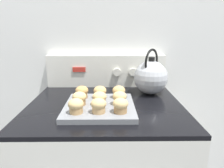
{
  "coord_description": "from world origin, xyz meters",
  "views": [
    {
      "loc": [
        0.02,
        -0.57,
        1.26
      ],
      "look_at": [
        0.03,
        0.3,
        1.02
      ],
      "focal_mm": 32.0,
      "sensor_mm": 36.0,
      "label": 1
    }
  ],
  "objects_px": {
    "muffin_r2_c1": "(100,92)",
    "tea_kettle": "(151,77)",
    "muffin_r0_c1": "(99,105)",
    "muffin_r2_c0": "(82,92)",
    "muffin_r1_c2": "(120,98)",
    "muffin_r1_c0": "(79,98)",
    "muffin_r0_c0": "(76,106)",
    "muffin_r2_c2": "(119,92)",
    "muffin_r1_c1": "(100,98)",
    "muffin_pan": "(100,107)",
    "muffin_r0_c2": "(120,105)"
  },
  "relations": [
    {
      "from": "muffin_r1_c1",
      "to": "muffin_r2_c2",
      "type": "relative_size",
      "value": 1.0
    },
    {
      "from": "muffin_r0_c1",
      "to": "muffin_r0_c2",
      "type": "bearing_deg",
      "value": 0.18
    },
    {
      "from": "muffin_r1_c1",
      "to": "muffin_r2_c0",
      "type": "bearing_deg",
      "value": 134.25
    },
    {
      "from": "muffin_r1_c0",
      "to": "muffin_r2_c1",
      "type": "height_order",
      "value": "same"
    },
    {
      "from": "muffin_r1_c0",
      "to": "tea_kettle",
      "type": "bearing_deg",
      "value": 31.9
    },
    {
      "from": "muffin_r1_c0",
      "to": "muffin_r2_c1",
      "type": "relative_size",
      "value": 1.0
    },
    {
      "from": "muffin_r0_c1",
      "to": "muffin_r2_c0",
      "type": "height_order",
      "value": "same"
    },
    {
      "from": "muffin_r1_c0",
      "to": "muffin_r2_c0",
      "type": "bearing_deg",
      "value": 90.86
    },
    {
      "from": "muffin_r2_c1",
      "to": "muffin_r2_c0",
      "type": "bearing_deg",
      "value": 178.01
    },
    {
      "from": "muffin_r1_c0",
      "to": "muffin_r2_c0",
      "type": "height_order",
      "value": "same"
    },
    {
      "from": "muffin_r1_c1",
      "to": "muffin_r2_c2",
      "type": "bearing_deg",
      "value": 45.76
    },
    {
      "from": "muffin_r0_c1",
      "to": "muffin_r2_c0",
      "type": "bearing_deg",
      "value": 116.79
    },
    {
      "from": "tea_kettle",
      "to": "muffin_r0_c0",
      "type": "bearing_deg",
      "value": -139.0
    },
    {
      "from": "muffin_r0_c1",
      "to": "muffin_r1_c0",
      "type": "distance_m",
      "value": 0.12
    },
    {
      "from": "muffin_r0_c0",
      "to": "muffin_r1_c2",
      "type": "bearing_deg",
      "value": 27.45
    },
    {
      "from": "muffin_r2_c0",
      "to": "muffin_r0_c1",
      "type": "bearing_deg",
      "value": -63.21
    },
    {
      "from": "muffin_r1_c1",
      "to": "muffin_r2_c0",
      "type": "height_order",
      "value": "same"
    },
    {
      "from": "muffin_r2_c0",
      "to": "muffin_r2_c2",
      "type": "height_order",
      "value": "same"
    },
    {
      "from": "tea_kettle",
      "to": "muffin_r2_c2",
      "type": "bearing_deg",
      "value": -144.09
    },
    {
      "from": "muffin_pan",
      "to": "muffin_r2_c2",
      "type": "distance_m",
      "value": 0.13
    },
    {
      "from": "muffin_r1_c2",
      "to": "muffin_r2_c0",
      "type": "relative_size",
      "value": 1.0
    },
    {
      "from": "muffin_r1_c1",
      "to": "tea_kettle",
      "type": "xyz_separation_m",
      "value": [
        0.27,
        0.22,
        0.04
      ]
    },
    {
      "from": "muffin_r0_c0",
      "to": "muffin_r0_c1",
      "type": "height_order",
      "value": "same"
    },
    {
      "from": "muffin_r0_c2",
      "to": "muffin_r1_c1",
      "type": "xyz_separation_m",
      "value": [
        -0.09,
        0.09,
        0.0
      ]
    },
    {
      "from": "muffin_r0_c0",
      "to": "muffin_r1_c0",
      "type": "relative_size",
      "value": 1.0
    },
    {
      "from": "muffin_r1_c0",
      "to": "muffin_r2_c0",
      "type": "xyz_separation_m",
      "value": [
        -0.0,
        0.09,
        0.0
      ]
    },
    {
      "from": "muffin_r0_c0",
      "to": "muffin_r1_c1",
      "type": "relative_size",
      "value": 1.0
    },
    {
      "from": "muffin_r1_c2",
      "to": "muffin_r2_c1",
      "type": "bearing_deg",
      "value": 136.6
    },
    {
      "from": "muffin_r0_c1",
      "to": "tea_kettle",
      "type": "relative_size",
      "value": 0.25
    },
    {
      "from": "muffin_r0_c2",
      "to": "muffin_r2_c0",
      "type": "distance_m",
      "value": 0.25
    },
    {
      "from": "muffin_r0_c0",
      "to": "muffin_r1_c2",
      "type": "xyz_separation_m",
      "value": [
        0.18,
        0.09,
        0.0
      ]
    },
    {
      "from": "muffin_r1_c1",
      "to": "muffin_r2_c0",
      "type": "xyz_separation_m",
      "value": [
        -0.09,
        0.09,
        0.0
      ]
    },
    {
      "from": "muffin_r2_c2",
      "to": "tea_kettle",
      "type": "distance_m",
      "value": 0.23
    },
    {
      "from": "muffin_pan",
      "to": "muffin_r0_c2",
      "type": "xyz_separation_m",
      "value": [
        0.09,
        -0.09,
        0.04
      ]
    },
    {
      "from": "muffin_pan",
      "to": "muffin_r2_c2",
      "type": "bearing_deg",
      "value": 45.33
    },
    {
      "from": "muffin_r1_c2",
      "to": "tea_kettle",
      "type": "relative_size",
      "value": 0.25
    },
    {
      "from": "muffin_r0_c1",
      "to": "muffin_r2_c1",
      "type": "height_order",
      "value": "same"
    },
    {
      "from": "muffin_r0_c2",
      "to": "muffin_r2_c2",
      "type": "bearing_deg",
      "value": 89.58
    },
    {
      "from": "muffin_pan",
      "to": "muffin_r1_c2",
      "type": "distance_m",
      "value": 0.1
    },
    {
      "from": "muffin_r2_c0",
      "to": "muffin_pan",
      "type": "bearing_deg",
      "value": -45.38
    },
    {
      "from": "muffin_pan",
      "to": "muffin_r2_c1",
      "type": "distance_m",
      "value": 0.1
    },
    {
      "from": "muffin_pan",
      "to": "muffin_r2_c1",
      "type": "xyz_separation_m",
      "value": [
        -0.0,
        0.09,
        0.04
      ]
    },
    {
      "from": "muffin_r0_c0",
      "to": "tea_kettle",
      "type": "bearing_deg",
      "value": 41.0
    },
    {
      "from": "muffin_r2_c2",
      "to": "muffin_r1_c0",
      "type": "bearing_deg",
      "value": -152.54
    },
    {
      "from": "muffin_r2_c1",
      "to": "tea_kettle",
      "type": "relative_size",
      "value": 0.25
    },
    {
      "from": "muffin_r1_c1",
      "to": "muffin_r0_c2",
      "type": "bearing_deg",
      "value": -44.56
    },
    {
      "from": "muffin_r1_c2",
      "to": "muffin_r2_c0",
      "type": "distance_m",
      "value": 0.2
    },
    {
      "from": "muffin_r0_c0",
      "to": "muffin_r1_c1",
      "type": "xyz_separation_m",
      "value": [
        0.09,
        0.09,
        0.0
      ]
    },
    {
      "from": "muffin_r1_c0",
      "to": "tea_kettle",
      "type": "relative_size",
      "value": 0.25
    },
    {
      "from": "muffin_pan",
      "to": "muffin_r1_c2",
      "type": "relative_size",
      "value": 4.93
    }
  ]
}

